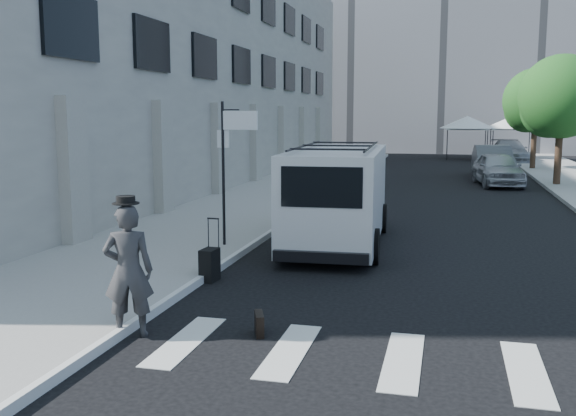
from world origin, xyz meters
The scene contains 16 objects.
ground centered at (0.00, 0.00, 0.00)m, with size 120.00×120.00×0.00m, color black.
sidewalk_left centered at (-4.25, 16.00, 0.07)m, with size 4.50×48.00×0.15m, color gray.
building_left centered at (-11.50, 18.00, 6.00)m, with size 10.00×44.00×12.00m, color gray.
building_far centered at (2.00, 50.00, 12.50)m, with size 22.00×12.00×25.00m, color slate.
sign_pole centered at (-2.36, 3.20, 2.65)m, with size 1.03×0.07×3.50m.
tree_near centered at (7.50, 20.15, 3.97)m, with size 3.80×3.83×6.03m.
tree_far centered at (7.50, 29.15, 3.97)m, with size 3.80×3.83×6.03m.
tent_left centered at (4.00, 38.00, 2.71)m, with size 4.00×4.00×3.20m.
tent_right centered at (7.20, 38.50, 2.71)m, with size 4.00×4.00×3.20m.
businessman centered at (-1.90, -3.00, 1.02)m, with size 0.74×0.49×2.04m, color #303032.
briefcase centered at (-0.02, -2.46, 0.17)m, with size 0.12×0.44×0.34m, color black.
suitcase centered at (-1.90, 0.36, 0.34)m, with size 0.32×0.47×1.27m.
cargo_van centered at (-0.02, 4.73, 1.27)m, with size 2.60×6.69×2.46m.
parked_car_a centered at (5.00, 20.05, 0.79)m, with size 1.86×4.63×1.58m, color #A8ABB0.
parked_car_b centered at (5.00, 23.88, 0.85)m, with size 1.80×5.16×1.70m, color #585B60.
parked_car_c centered at (6.80, 35.29, 0.78)m, with size 2.19×5.39×1.57m, color #94979B.
Camera 1 is at (2.70, -11.52, 3.36)m, focal length 40.00 mm.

